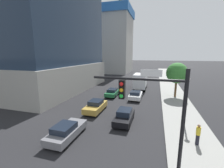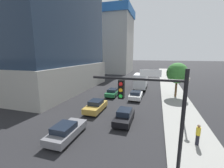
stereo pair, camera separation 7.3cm
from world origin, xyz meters
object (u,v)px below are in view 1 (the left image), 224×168
object	(u,v)px
construction_building	(112,38)
box_truck	(140,81)
street_lamp	(186,93)
street_tree	(177,73)
car_green	(112,92)
car_black	(124,116)
traffic_light_pole	(155,108)
car_gold	(96,106)
pedestrian_yellow_shirt	(198,134)
car_gray	(66,131)
car_white	(136,95)

from	to	relation	value
construction_building	box_truck	xyz separation A→B (m)	(15.43, -29.89, -12.19)
street_lamp	street_tree	xyz separation A→B (m)	(0.25, 10.75, 0.80)
car_green	car_black	xyz separation A→B (m)	(4.29, -9.87, 0.04)
traffic_light_pole	street_tree	xyz separation A→B (m)	(3.40, 19.58, -0.33)
car_green	car_gold	xyz separation A→B (m)	(0.00, -7.80, 0.06)
car_green	pedestrian_yellow_shirt	distance (m)	16.61
street_lamp	car_gray	xyz separation A→B (m)	(-10.58, -6.22, -2.78)
car_white	pedestrian_yellow_shirt	xyz separation A→B (m)	(6.66, -11.77, 0.33)
car_green	car_gold	distance (m)	7.81
car_black	construction_building	bearing A→B (deg)	108.36
car_black	traffic_light_pole	bearing A→B (deg)	-66.62
car_white	box_truck	bearing A→B (deg)	90.00
traffic_light_pole	street_lamp	bearing A→B (deg)	70.38
street_lamp	car_gray	size ratio (longest dim) A/B	1.13
car_gray	car_black	world-z (taller)	car_black
pedestrian_yellow_shirt	box_truck	bearing A→B (deg)	109.13
street_tree	car_green	distance (m)	11.67
traffic_light_pole	car_gold	bearing A→B (deg)	128.51
construction_building	car_gold	bearing A→B (deg)	-75.92
street_lamp	car_white	bearing A→B (deg)	129.62
construction_building	box_truck	world-z (taller)	construction_building
car_gray	pedestrian_yellow_shirt	world-z (taller)	pedestrian_yellow_shirt
construction_building	car_gray	size ratio (longest dim) A/B	7.38
car_green	car_gold	bearing A→B (deg)	-90.00
car_black	street_lamp	bearing A→B (deg)	13.80
construction_building	car_black	xyz separation A→B (m)	(15.43, -46.47, -13.39)
car_black	box_truck	size ratio (longest dim) A/B	0.64
traffic_light_pole	car_white	distance (m)	17.18
box_truck	pedestrian_yellow_shirt	bearing A→B (deg)	-70.87
car_black	pedestrian_yellow_shirt	size ratio (longest dim) A/B	2.36
car_gray	street_tree	bearing A→B (deg)	57.44
car_gray	construction_building	bearing A→B (deg)	102.29
street_tree	car_white	bearing A→B (deg)	-154.34
car_white	box_truck	distance (m)	7.53
car_green	car_white	world-z (taller)	car_white
box_truck	car_black	bearing A→B (deg)	-90.00
traffic_light_pole	car_green	world-z (taller)	traffic_light_pole
street_tree	pedestrian_yellow_shirt	world-z (taller)	street_tree
construction_building	car_green	distance (m)	40.54
traffic_light_pole	pedestrian_yellow_shirt	size ratio (longest dim) A/B	3.74
car_green	car_black	distance (m)	10.76
construction_building	street_tree	world-z (taller)	construction_building
street_lamp	car_white	world-z (taller)	street_lamp
car_gray	car_black	xyz separation A→B (m)	(4.29, 4.67, 0.02)
car_green	car_white	distance (m)	4.35
car_white	pedestrian_yellow_shirt	distance (m)	13.52
construction_building	street_lamp	world-z (taller)	construction_building
car_gray	car_white	world-z (taller)	car_gray
car_gray	pedestrian_yellow_shirt	bearing A→B (deg)	10.64
construction_building	traffic_light_pole	xyz separation A→B (m)	(18.57, -53.75, -9.49)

